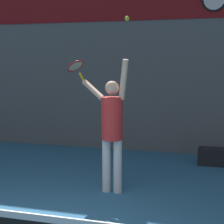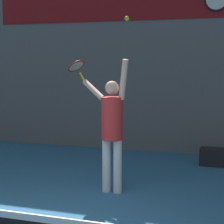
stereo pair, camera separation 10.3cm
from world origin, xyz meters
The scene contains 6 objects.
back_wall centered at (0.00, 5.40, 2.50)m, with size 18.00×0.10×5.00m.
sponsor_banner centered at (0.00, 5.34, 3.31)m, with size 6.89×0.02×0.76m.
tennis_player centered at (0.36, 2.31, 1.06)m, with size 0.92×0.56×2.06m.
tennis_racket centered at (-0.38, 2.73, 1.93)m, with size 0.38×0.38×0.37m.
tennis_ball centered at (0.62, 2.23, 2.64)m, with size 0.07×0.07×0.07m.
equipment_bag centered at (1.91, 4.50, 0.17)m, with size 0.84×0.35×0.33m.
Camera 1 is at (2.17, -3.54, 2.01)m, focal length 65.00 mm.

